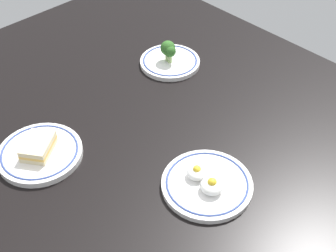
% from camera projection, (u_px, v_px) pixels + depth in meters
% --- Properties ---
extents(dining_table, '(1.48, 1.13, 0.04)m').
position_uv_depth(dining_table, '(168.00, 138.00, 1.15)').
color(dining_table, black).
rests_on(dining_table, ground).
extents(plate_sandwich, '(0.20, 0.20, 0.05)m').
position_uv_depth(plate_sandwich, '(40.00, 152.00, 1.07)').
color(plate_sandwich, white).
rests_on(plate_sandwich, dining_table).
extents(plate_broccoli, '(0.18, 0.18, 0.08)m').
position_uv_depth(plate_broccoli, '(170.00, 59.00, 1.34)').
color(plate_broccoli, white).
rests_on(plate_broccoli, dining_table).
extents(plate_eggs, '(0.20, 0.20, 0.05)m').
position_uv_depth(plate_eggs, '(207.00, 183.00, 1.00)').
color(plate_eggs, white).
rests_on(plate_eggs, dining_table).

